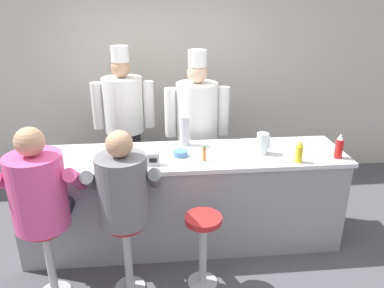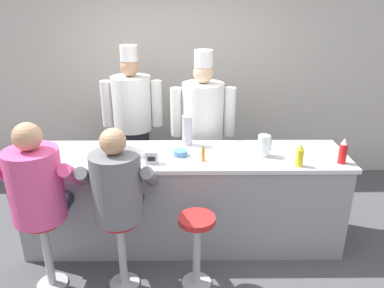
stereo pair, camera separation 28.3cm
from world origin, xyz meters
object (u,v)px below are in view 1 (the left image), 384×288
napkin_dispenser_chrome (153,159)px  cook_in_whites_far (197,125)px  coffee_mug_white (139,155)px  water_pitcher_clear (262,143)px  breakfast_plate (38,170)px  cook_in_whites_near (124,118)px  empty_stool_round (203,240)px  cereal_bowl (180,153)px  diner_seated_grey (123,193)px  ketchup_bottle_red (339,147)px  mustard_bottle_yellow (299,152)px  diner_seated_pink (40,194)px  hot_sauce_bottle_orange (204,154)px  cup_stack_steel (185,131)px

napkin_dispenser_chrome → cook_in_whites_far: size_ratio=0.06×
cook_in_whites_far → coffee_mug_white: bearing=-128.7°
water_pitcher_clear → napkin_dispenser_chrome: (-1.04, -0.16, -0.05)m
breakfast_plate → cook_in_whites_near: bearing=63.6°
empty_stool_round → cook_in_whites_far: (0.09, 1.38, 0.56)m
cereal_bowl → diner_seated_grey: size_ratio=0.09×
ketchup_bottle_red → mustard_bottle_yellow: 0.41m
diner_seated_pink → ketchup_bottle_red: bearing=9.0°
breakfast_plate → diner_seated_pink: size_ratio=0.18×
cook_in_whites_far → breakfast_plate: bearing=-146.9°
water_pitcher_clear → cereal_bowl: 0.79m
hot_sauce_bottle_orange → diner_seated_grey: bearing=-146.3°
mustard_bottle_yellow → cook_in_whites_near: cook_in_whites_near is taller
breakfast_plate → diner_seated_pink: 0.39m
ketchup_bottle_red → diner_seated_grey: size_ratio=0.17×
cook_in_whites_near → breakfast_plate: bearing=-116.4°
water_pitcher_clear → diner_seated_pink: 2.01m
cereal_bowl → cup_stack_steel: cup_stack_steel is taller
hot_sauce_bottle_orange → coffee_mug_white: size_ratio=1.02×
cook_in_whites_near → cereal_bowl: bearing=-60.7°
diner_seated_grey → breakfast_plate: bearing=153.7°
water_pitcher_clear → diner_seated_grey: (-1.28, -0.58, -0.14)m
cereal_bowl → coffee_mug_white: 0.39m
diner_seated_grey → empty_stool_round: size_ratio=2.12×
cup_stack_steel → napkin_dispenser_chrome: bearing=-124.8°
cereal_bowl → cook_in_whites_near: bearing=119.3°
diner_seated_pink → cook_in_whites_near: bearing=72.3°
ketchup_bottle_red → coffee_mug_white: size_ratio=1.74×
empty_stool_round → napkin_dispenser_chrome: bearing=131.3°
water_pitcher_clear → coffee_mug_white: (-1.17, -0.02, -0.06)m
empty_stool_round → cook_in_whites_far: 1.49m
diner_seated_pink → cook_in_whites_far: cook_in_whites_far is taller
empty_stool_round → cook_in_whites_near: size_ratio=0.37×
diner_seated_grey → mustard_bottle_yellow: bearing=12.8°
coffee_mug_white → diner_seated_grey: size_ratio=0.09×
mustard_bottle_yellow → diner_seated_pink: bearing=-170.9°
coffee_mug_white → breakfast_plate: bearing=-167.6°
mustard_bottle_yellow → coffee_mug_white: (-1.45, 0.21, -0.05)m
breakfast_plate → diner_seated_grey: (0.75, -0.37, -0.05)m
breakfast_plate → napkin_dispenser_chrome: napkin_dispenser_chrome is taller
napkin_dispenser_chrome → cook_in_whites_near: cook_in_whites_near is taller
cup_stack_steel → cook_in_whites_near: cook_in_whites_near is taller
hot_sauce_bottle_orange → breakfast_plate: bearing=-176.2°
coffee_mug_white → napkin_dispenser_chrome: napkin_dispenser_chrome is taller
ketchup_bottle_red → breakfast_plate: 2.72m
cook_in_whites_near → cook_in_whites_far: bearing=-21.5°
diner_seated_grey → cereal_bowl: bearing=50.4°
mustard_bottle_yellow → coffee_mug_white: 1.46m
cup_stack_steel → diner_seated_grey: 1.06m
mustard_bottle_yellow → empty_stool_round: (-0.92, -0.39, -0.61)m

